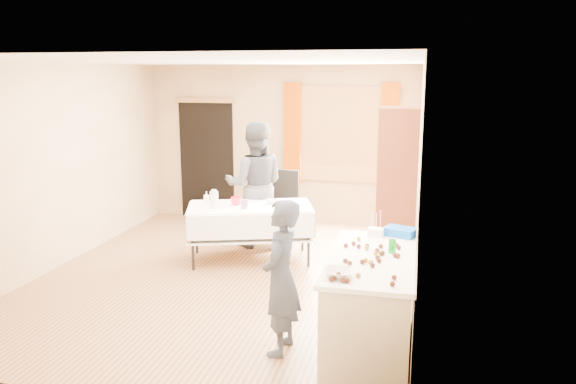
% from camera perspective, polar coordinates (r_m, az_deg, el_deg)
% --- Properties ---
extents(floor, '(4.50, 5.50, 0.02)m').
position_cam_1_polar(floor, '(7.07, -6.16, -8.56)').
color(floor, '#9E7047').
rests_on(floor, ground).
extents(ceiling, '(4.50, 5.50, 0.02)m').
position_cam_1_polar(ceiling, '(6.63, -6.68, 13.17)').
color(ceiling, white).
rests_on(ceiling, floor).
extents(wall_back, '(4.50, 0.02, 2.60)m').
position_cam_1_polar(wall_back, '(9.35, -0.76, 4.82)').
color(wall_back, tan).
rests_on(wall_back, floor).
extents(wall_front, '(4.50, 0.02, 2.60)m').
position_cam_1_polar(wall_front, '(4.29, -18.76, -4.38)').
color(wall_front, tan).
rests_on(wall_front, floor).
extents(wall_left, '(0.02, 5.50, 2.60)m').
position_cam_1_polar(wall_left, '(7.77, -22.33, 2.47)').
color(wall_left, tan).
rests_on(wall_left, floor).
extents(wall_right, '(0.02, 5.50, 2.60)m').
position_cam_1_polar(wall_right, '(6.35, 13.21, 1.11)').
color(wall_right, tan).
rests_on(wall_right, floor).
extents(window_frame, '(1.32, 0.06, 1.52)m').
position_cam_1_polar(window_frame, '(9.10, 5.33, 5.84)').
color(window_frame, olive).
rests_on(window_frame, wall_back).
extents(window_pane, '(1.20, 0.02, 1.40)m').
position_cam_1_polar(window_pane, '(9.08, 5.32, 5.83)').
color(window_pane, white).
rests_on(window_pane, wall_back).
extents(curtain_left, '(0.28, 0.06, 1.65)m').
position_cam_1_polar(curtain_left, '(9.19, 0.44, 5.95)').
color(curtain_left, '#A13E00').
rests_on(curtain_left, wall_back).
extents(curtain_right, '(0.28, 0.06, 1.65)m').
position_cam_1_polar(curtain_right, '(8.98, 10.25, 5.62)').
color(curtain_right, '#A13E00').
rests_on(curtain_right, wall_back).
extents(doorway, '(0.95, 0.04, 2.00)m').
position_cam_1_polar(doorway, '(9.75, -8.25, 3.22)').
color(doorway, black).
rests_on(doorway, floor).
extents(door_lintel, '(1.05, 0.06, 0.08)m').
position_cam_1_polar(door_lintel, '(9.62, -8.50, 9.20)').
color(door_lintel, olive).
rests_on(door_lintel, wall_back).
extents(cabinet, '(0.50, 0.60, 2.04)m').
position_cam_1_polar(cabinet, '(7.43, 11.05, 0.56)').
color(cabinet, brown).
rests_on(cabinet, floor).
extents(counter, '(0.75, 1.58, 0.91)m').
position_cam_1_polar(counter, '(5.09, 8.44, -11.39)').
color(counter, beige).
rests_on(counter, floor).
extents(party_table, '(1.82, 1.31, 0.75)m').
position_cam_1_polar(party_table, '(7.51, -3.85, -3.65)').
color(party_table, black).
rests_on(party_table, floor).
extents(chair, '(0.50, 0.50, 1.05)m').
position_cam_1_polar(chair, '(8.42, -0.73, -2.83)').
color(chair, black).
rests_on(chair, floor).
extents(girl, '(0.54, 0.39, 1.40)m').
position_cam_1_polar(girl, '(4.99, -0.72, -8.68)').
color(girl, '#283043').
rests_on(girl, floor).
extents(woman, '(1.19, 1.08, 1.80)m').
position_cam_1_polar(woman, '(8.04, -3.36, 0.72)').
color(woman, black).
rests_on(woman, floor).
extents(soda_can, '(0.08, 0.08, 0.12)m').
position_cam_1_polar(soda_can, '(5.04, 10.54, -5.45)').
color(soda_can, '#0C8219').
rests_on(soda_can, counter).
extents(mixing_bowl, '(0.24, 0.24, 0.06)m').
position_cam_1_polar(mixing_bowl, '(4.43, 5.11, -8.19)').
color(mixing_bowl, white).
rests_on(mixing_bowl, counter).
extents(foam_block, '(0.16, 0.12, 0.08)m').
position_cam_1_polar(foam_block, '(5.53, 8.91, -4.05)').
color(foam_block, white).
rests_on(foam_block, counter).
extents(blue_basket, '(0.35, 0.29, 0.08)m').
position_cam_1_polar(blue_basket, '(5.58, 11.33, -3.98)').
color(blue_basket, blue).
rests_on(blue_basket, counter).
extents(pitcher, '(0.14, 0.14, 0.22)m').
position_cam_1_polar(pitcher, '(7.31, -7.53, -0.80)').
color(pitcher, silver).
rests_on(pitcher, party_table).
extents(cup_red, '(0.27, 0.27, 0.11)m').
position_cam_1_polar(cup_red, '(7.47, -5.31, -0.91)').
color(cup_red, red).
rests_on(cup_red, party_table).
extents(cup_rainbow, '(0.12, 0.12, 0.10)m').
position_cam_1_polar(cup_rainbow, '(7.26, -4.46, -1.30)').
color(cup_rainbow, red).
rests_on(cup_rainbow, party_table).
extents(small_bowl, '(0.24, 0.24, 0.05)m').
position_cam_1_polar(small_bowl, '(7.54, -1.62, -0.96)').
color(small_bowl, white).
rests_on(small_bowl, party_table).
extents(pastry_tray, '(0.30, 0.24, 0.02)m').
position_cam_1_polar(pastry_tray, '(7.31, 0.18, -1.49)').
color(pastry_tray, white).
rests_on(pastry_tray, party_table).
extents(bottle, '(0.12, 0.12, 0.16)m').
position_cam_1_polar(bottle, '(7.61, -8.28, -0.55)').
color(bottle, white).
rests_on(bottle, party_table).
extents(cake_balls, '(0.52, 1.16, 0.04)m').
position_cam_1_polar(cake_balls, '(4.81, 8.21, -6.70)').
color(cake_balls, '#3F2314').
rests_on(cake_balls, counter).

